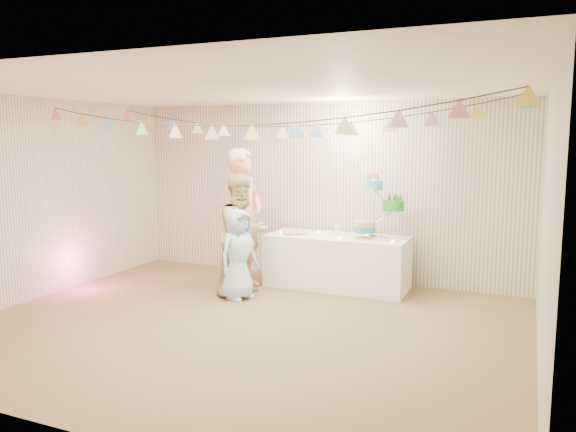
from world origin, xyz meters
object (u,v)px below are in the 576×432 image
at_px(table, 337,262).
at_px(person_adult_a, 244,219).
at_px(person_adult_b, 243,235).
at_px(person_child, 239,254).
at_px(cake_stand, 378,207).

relative_size(table, person_adult_a, 1.01).
xyz_separation_m(person_adult_b, person_child, (0.06, -0.23, -0.22)).
height_order(table, cake_stand, cake_stand).
bearing_deg(person_adult_a, person_child, -156.25).
bearing_deg(table, person_adult_b, -141.59).
bearing_deg(person_adult_b, table, -27.02).
bearing_deg(cake_stand, person_child, -144.32).
bearing_deg(person_adult_b, cake_stand, -36.58).
xyz_separation_m(cake_stand, person_child, (-1.54, -1.11, -0.57)).
relative_size(cake_stand, person_child, 0.69).
xyz_separation_m(table, person_adult_b, (-1.04, -0.83, 0.44)).
bearing_deg(cake_stand, table, -174.81).
relative_size(cake_stand, person_adult_b, 0.51).
xyz_separation_m(person_adult_a, person_child, (0.20, -0.54, -0.38)).
distance_m(table, cake_stand, 0.97).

